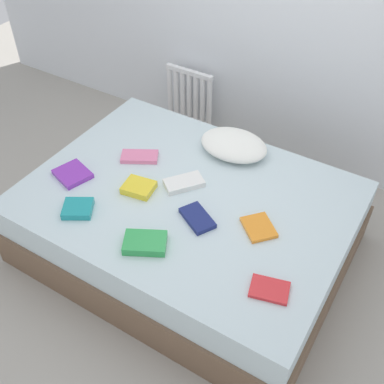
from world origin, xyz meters
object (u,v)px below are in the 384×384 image
object	(u,v)px
bed	(188,223)
textbook_teal	(78,208)
textbook_navy	(197,218)
textbook_green	(145,243)
textbook_orange	(259,227)
textbook_purple	(73,174)
textbook_pink	(140,157)
radiator	(189,97)
pillow	(234,145)
textbook_red	(269,289)
textbook_white	(184,183)
textbook_yellow	(139,187)

from	to	relation	value
bed	textbook_teal	bearing A→B (deg)	-135.80
textbook_navy	textbook_green	xyz separation A→B (m)	(-0.14, -0.32, 0.01)
textbook_orange	textbook_purple	xyz separation A→B (m)	(-1.22, -0.20, 0.00)
bed	textbook_teal	size ratio (longest dim) A/B	11.71
textbook_pink	textbook_purple	world-z (taller)	textbook_purple
radiator	pillow	size ratio (longest dim) A/B	1.08
bed	pillow	size ratio (longest dim) A/B	4.28
pillow	textbook_navy	distance (m)	0.70
textbook_purple	textbook_teal	bearing A→B (deg)	-24.76
textbook_teal	textbook_red	xyz separation A→B (m)	(1.21, 0.07, -0.01)
pillow	radiator	bearing A→B (deg)	138.96
pillow	textbook_green	size ratio (longest dim) A/B	2.00
textbook_pink	textbook_navy	bearing A→B (deg)	-54.34
pillow	textbook_teal	world-z (taller)	pillow
textbook_teal	pillow	bearing A→B (deg)	31.46
textbook_orange	pillow	bearing A→B (deg)	170.83
pillow	textbook_purple	distance (m)	1.08
textbook_white	textbook_pink	size ratio (longest dim) A/B	0.99
bed	radiator	size ratio (longest dim) A/B	3.98
textbook_yellow	textbook_purple	world-z (taller)	textbook_yellow
bed	textbook_pink	xyz separation A→B (m)	(-0.46, 0.13, 0.27)
textbook_teal	textbook_purple	bearing A→B (deg)	106.48
radiator	textbook_navy	world-z (taller)	radiator
radiator	textbook_white	distance (m)	1.33
bed	textbook_green	bearing A→B (deg)	-87.55
textbook_red	textbook_purple	distance (m)	1.46
radiator	textbook_white	xyz separation A→B (m)	(0.67, -1.14, 0.17)
textbook_navy	textbook_green	size ratio (longest dim) A/B	0.96
pillow	textbook_yellow	bearing A→B (deg)	-115.88
pillow	textbook_pink	distance (m)	0.64
textbook_white	textbook_navy	world-z (taller)	textbook_white
radiator	textbook_navy	xyz separation A→B (m)	(0.90, -1.36, 0.17)
textbook_white	textbook_pink	bearing A→B (deg)	116.96
radiator	textbook_pink	world-z (taller)	radiator
bed	textbook_pink	size ratio (longest dim) A/B	8.19
bed	textbook_green	world-z (taller)	textbook_green
textbook_white	textbook_orange	xyz separation A→B (m)	(0.56, -0.09, -0.01)
textbook_navy	textbook_pink	xyz separation A→B (m)	(-0.63, 0.29, -0.00)
textbook_red	textbook_purple	world-z (taller)	textbook_purple
textbook_navy	textbook_yellow	size ratio (longest dim) A/B	1.21
textbook_yellow	textbook_red	distance (m)	1.04
pillow	textbook_navy	world-z (taller)	pillow
textbook_navy	textbook_yellow	bearing A→B (deg)	-154.66
radiator	textbook_orange	xyz separation A→B (m)	(1.23, -1.23, 0.17)
textbook_navy	textbook_green	world-z (taller)	textbook_green
textbook_pink	pillow	bearing A→B (deg)	8.57
pillow	textbook_red	bearing A→B (deg)	-53.10
radiator	textbook_green	bearing A→B (deg)	-65.79
textbook_green	radiator	bearing A→B (deg)	86.04
pillow	textbook_teal	distance (m)	1.12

